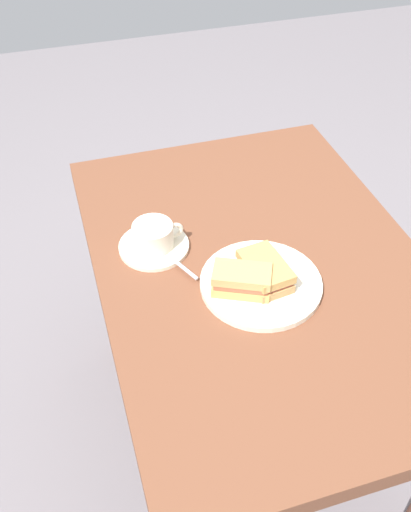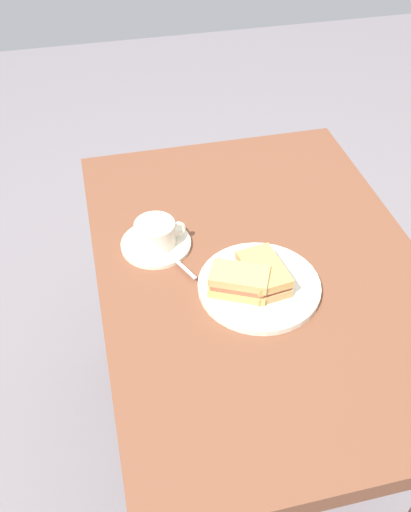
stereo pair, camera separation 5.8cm
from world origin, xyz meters
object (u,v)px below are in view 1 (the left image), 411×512
dining_table (258,302)px  sandwich_plate (261,283)px  coffee_saucer (154,246)px  spoon (177,262)px  sandwich_back (242,280)px  coffee_cup (154,235)px  sandwich_front (265,271)px

dining_table → sandwich_plate: (-0.06, 0.03, 0.13)m
coffee_saucer → spoon: bearing=-155.0°
dining_table → sandwich_plate: bearing=156.7°
coffee_saucer → sandwich_back: bearing=-143.7°
dining_table → coffee_cup: size_ratio=8.82×
dining_table → coffee_saucer: bearing=61.5°
sandwich_front → sandwich_back: bearing=103.2°
sandwich_front → coffee_cup: bearing=47.6°
coffee_saucer → spoon: 0.08m
sandwich_plate → coffee_saucer: bearing=46.1°
dining_table → spoon: spoon is taller
dining_table → sandwich_plate: 0.15m
sandwich_front → coffee_cup: 0.26m
coffee_cup → sandwich_plate: bearing=-134.1°
sandwich_back → dining_table: bearing=-45.6°
spoon → sandwich_front: bearing=-122.8°
sandwich_front → spoon: size_ratio=1.38×
sandwich_back → coffee_saucer: sandwich_back is taller
sandwich_plate → sandwich_back: bearing=101.8°
spoon → coffee_saucer: bearing=25.0°
sandwich_back → spoon: bearing=42.1°
dining_table → sandwich_plate: size_ratio=3.99×
sandwich_plate → spoon: (0.11, 0.15, 0.01)m
sandwich_back → spoon: sandwich_back is taller
dining_table → coffee_cup: bearing=61.3°
sandwich_plate → spoon: 0.19m
sandwich_plate → coffee_cup: coffee_cup is taller
coffee_saucer → coffee_cup: 0.03m
dining_table → sandwich_back: sandwich_back is taller
sandwich_plate → coffee_cup: (0.18, 0.18, 0.03)m
sandwich_plate → coffee_cup: bearing=45.9°
sandwich_plate → sandwich_back: size_ratio=1.91×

